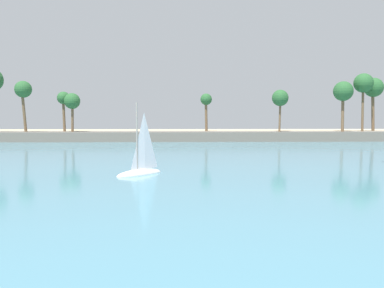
% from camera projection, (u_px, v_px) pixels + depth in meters
% --- Properties ---
extents(sea, '(220.00, 105.46, 0.06)m').
position_uv_depth(sea, '(190.00, 147.00, 60.64)').
color(sea, teal).
rests_on(sea, ground).
extents(palm_headland, '(116.77, 6.46, 13.19)m').
position_uv_depth(palm_headland, '(175.00, 124.00, 72.98)').
color(palm_headland, slate).
rests_on(palm_headland, ground).
extents(sailboat_near_shore, '(4.14, 3.95, 6.38)m').
position_uv_depth(sailboat_near_shore, '(140.00, 167.00, 33.09)').
color(sailboat_near_shore, white).
rests_on(sailboat_near_shore, sea).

